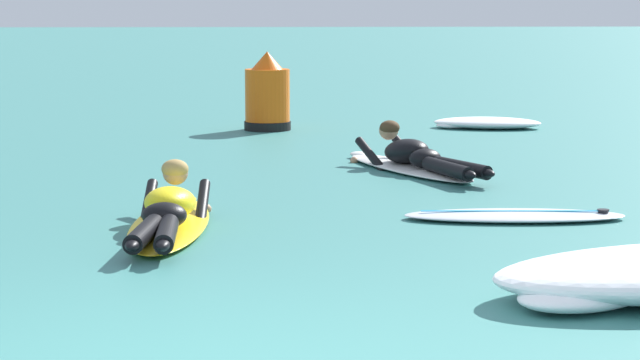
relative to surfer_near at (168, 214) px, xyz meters
The scene contains 6 objects.
ground_plane 6.09m from the surfer_near, 85.63° to the left, with size 120.00×120.00×0.00m, color #387A75.
surfer_near is the anchor object (origin of this frame).
surfer_far 3.90m from the surfer_near, 53.70° to the left, with size 1.42×2.59×0.55m.
drifting_surfboard 2.82m from the surfer_near, ahead, with size 1.83×0.67×0.16m.
whitewater_mid_left 8.32m from the surfer_near, 62.17° to the left, with size 1.60×1.02×0.15m.
channel_marker_buoy 7.36m from the surfer_near, 83.39° to the left, with size 0.64×0.64×1.07m.
Camera 1 is at (0.21, -5.50, 1.79)m, focal length 69.17 mm.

